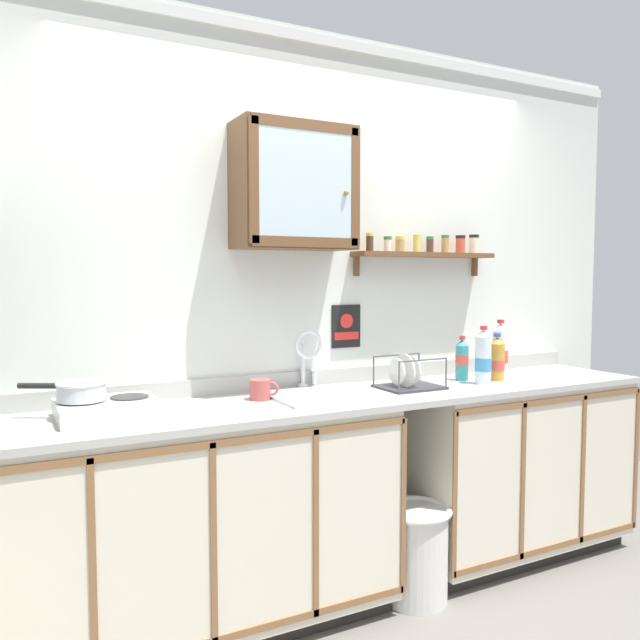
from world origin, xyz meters
TOP-DOWN VIEW (x-y plane):
  - floor at (0.00, 0.00)m, footprint 6.29×6.29m
  - back_wall at (0.00, 0.61)m, footprint 3.89×0.07m
  - lower_cabinet_run at (-0.77, 0.30)m, footprint 1.73×0.58m
  - lower_cabinet_run_right at (1.00, 0.30)m, footprint 1.28×0.58m
  - countertop at (0.00, 0.30)m, footprint 3.25×0.60m
  - backsplash at (0.00, 0.58)m, footprint 3.25×0.02m
  - sink at (-0.12, 0.34)m, footprint 0.52×0.46m
  - hot_plate_stove at (-1.09, 0.32)m, footprint 0.37×0.31m
  - saucepan at (-1.18, 0.35)m, footprint 0.31×0.22m
  - bottle_juice_amber_0 at (0.87, 0.29)m, footprint 0.08×0.08m
  - bottle_opaque_white_1 at (0.97, 0.38)m, footprint 0.09×0.09m
  - bottle_detergent_teal_2 at (0.70, 0.38)m, footprint 0.07×0.07m
  - bottle_water_clear_3 at (0.73, 0.24)m, footprint 0.08×0.08m
  - dish_rack at (0.31, 0.31)m, footprint 0.30×0.24m
  - mug at (-0.43, 0.38)m, footprint 0.12×0.10m
  - wall_cabinet at (-0.22, 0.46)m, footprint 0.55×0.28m
  - spice_shelf at (0.58, 0.52)m, footprint 0.83×0.14m
  - warning_sign at (0.12, 0.58)m, footprint 0.16×0.01m
  - trash_bin at (0.23, 0.12)m, footprint 0.33×0.33m

SIDE VIEW (x-z plane):
  - floor at x=0.00m, z-range 0.00..0.00m
  - trash_bin at x=0.23m, z-range 0.01..0.45m
  - lower_cabinet_run at x=-0.77m, z-range 0.00..0.92m
  - lower_cabinet_run_right at x=1.00m, z-range 0.00..0.92m
  - sink at x=-0.12m, z-range 0.72..1.13m
  - countertop at x=0.00m, z-range 0.92..0.95m
  - hot_plate_stove at x=-1.09m, z-range 0.95..1.02m
  - backsplash at x=0.00m, z-range 0.95..1.03m
  - dish_rack at x=0.31m, z-range 0.90..1.08m
  - mug at x=-0.43m, z-range 0.95..1.04m
  - bottle_juice_amber_0 at x=0.87m, z-range 0.93..1.18m
  - bottle_detergent_teal_2 at x=0.70m, z-range 0.94..1.17m
  - saucepan at x=-1.18m, z-range 1.02..1.10m
  - bottle_water_clear_3 at x=0.73m, z-range 0.93..1.23m
  - bottle_opaque_white_1 at x=0.97m, z-range 0.93..1.24m
  - warning_sign at x=0.12m, z-range 1.13..1.35m
  - back_wall at x=0.00m, z-range 0.01..2.69m
  - spice_shelf at x=0.58m, z-range 1.51..1.74m
  - wall_cabinet at x=-0.22m, z-range 1.62..2.18m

